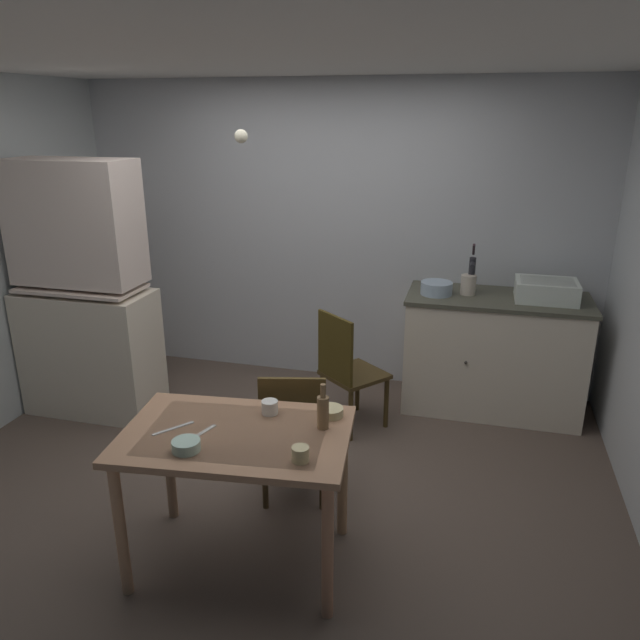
{
  "coord_description": "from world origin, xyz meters",
  "views": [
    {
      "loc": [
        1.17,
        -3.18,
        2.26
      ],
      "look_at": [
        0.32,
        0.07,
        1.09
      ],
      "focal_mm": 33.94,
      "sensor_mm": 36.0,
      "label": 1
    }
  ],
  "objects_px": {
    "sink_basin": "(546,290)",
    "glass_bottle": "(323,411)",
    "hutch_cabinet": "(85,300)",
    "dining_table": "(237,451)",
    "mixing_bowl_counter": "(436,288)",
    "serving_bowl_wide": "(331,412)",
    "teacup_mint": "(270,407)",
    "hand_pump": "(472,272)",
    "chair_by_counter": "(347,369)",
    "chair_far_side": "(294,432)"
  },
  "relations": [
    {
      "from": "dining_table",
      "to": "teacup_mint",
      "type": "relative_size",
      "value": 13.85
    },
    {
      "from": "hand_pump",
      "to": "dining_table",
      "type": "distance_m",
      "value": 2.47
    },
    {
      "from": "mixing_bowl_counter",
      "to": "serving_bowl_wide",
      "type": "bearing_deg",
      "value": -102.13
    },
    {
      "from": "hutch_cabinet",
      "to": "dining_table",
      "type": "bearing_deg",
      "value": -37.11
    },
    {
      "from": "chair_far_side",
      "to": "chair_by_counter",
      "type": "relative_size",
      "value": 0.95
    },
    {
      "from": "hutch_cabinet",
      "to": "dining_table",
      "type": "height_order",
      "value": "hutch_cabinet"
    },
    {
      "from": "hutch_cabinet",
      "to": "chair_far_side",
      "type": "relative_size",
      "value": 2.26
    },
    {
      "from": "dining_table",
      "to": "serving_bowl_wide",
      "type": "height_order",
      "value": "serving_bowl_wide"
    },
    {
      "from": "dining_table",
      "to": "teacup_mint",
      "type": "height_order",
      "value": "teacup_mint"
    },
    {
      "from": "dining_table",
      "to": "chair_far_side",
      "type": "distance_m",
      "value": 0.64
    },
    {
      "from": "hutch_cabinet",
      "to": "mixing_bowl_counter",
      "type": "height_order",
      "value": "hutch_cabinet"
    },
    {
      "from": "hutch_cabinet",
      "to": "teacup_mint",
      "type": "relative_size",
      "value": 22.62
    },
    {
      "from": "sink_basin",
      "to": "hutch_cabinet",
      "type": "bearing_deg",
      "value": -166.37
    },
    {
      "from": "glass_bottle",
      "to": "hutch_cabinet",
      "type": "bearing_deg",
      "value": 151.41
    },
    {
      "from": "hutch_cabinet",
      "to": "chair_by_counter",
      "type": "xyz_separation_m",
      "value": [
        1.99,
        0.21,
        -0.44
      ]
    },
    {
      "from": "hutch_cabinet",
      "to": "teacup_mint",
      "type": "distance_m",
      "value": 2.17
    },
    {
      "from": "hutch_cabinet",
      "to": "dining_table",
      "type": "distance_m",
      "value": 2.22
    },
    {
      "from": "hutch_cabinet",
      "to": "chair_far_side",
      "type": "height_order",
      "value": "hutch_cabinet"
    },
    {
      "from": "hand_pump",
      "to": "chair_by_counter",
      "type": "bearing_deg",
      "value": -141.67
    },
    {
      "from": "teacup_mint",
      "to": "glass_bottle",
      "type": "xyz_separation_m",
      "value": [
        0.31,
        -0.08,
        0.06
      ]
    },
    {
      "from": "hutch_cabinet",
      "to": "hand_pump",
      "type": "relative_size",
      "value": 4.99
    },
    {
      "from": "chair_by_counter",
      "to": "teacup_mint",
      "type": "xyz_separation_m",
      "value": [
        -0.13,
        -1.31,
        0.33
      ]
    },
    {
      "from": "sink_basin",
      "to": "serving_bowl_wide",
      "type": "xyz_separation_m",
      "value": [
        -1.19,
        -1.86,
        -0.22
      ]
    },
    {
      "from": "mixing_bowl_counter",
      "to": "chair_by_counter",
      "type": "distance_m",
      "value": 0.94
    },
    {
      "from": "chair_far_side",
      "to": "teacup_mint",
      "type": "height_order",
      "value": "chair_far_side"
    },
    {
      "from": "chair_by_counter",
      "to": "glass_bottle",
      "type": "bearing_deg",
      "value": -82.83
    },
    {
      "from": "hutch_cabinet",
      "to": "glass_bottle",
      "type": "relative_size",
      "value": 8.21
    },
    {
      "from": "sink_basin",
      "to": "glass_bottle",
      "type": "height_order",
      "value": "sink_basin"
    },
    {
      "from": "mixing_bowl_counter",
      "to": "serving_bowl_wide",
      "type": "relative_size",
      "value": 1.83
    },
    {
      "from": "chair_by_counter",
      "to": "serving_bowl_wide",
      "type": "distance_m",
      "value": 1.31
    },
    {
      "from": "mixing_bowl_counter",
      "to": "dining_table",
      "type": "distance_m",
      "value": 2.27
    },
    {
      "from": "hutch_cabinet",
      "to": "chair_far_side",
      "type": "bearing_deg",
      "value": -21.42
    },
    {
      "from": "serving_bowl_wide",
      "to": "hand_pump",
      "type": "bearing_deg",
      "value": 71.43
    },
    {
      "from": "hand_pump",
      "to": "teacup_mint",
      "type": "height_order",
      "value": "hand_pump"
    },
    {
      "from": "teacup_mint",
      "to": "hutch_cabinet",
      "type": "bearing_deg",
      "value": 149.29
    },
    {
      "from": "sink_basin",
      "to": "dining_table",
      "type": "distance_m",
      "value": 2.7
    },
    {
      "from": "serving_bowl_wide",
      "to": "chair_by_counter",
      "type": "bearing_deg",
      "value": 98.2
    },
    {
      "from": "hand_pump",
      "to": "teacup_mint",
      "type": "xyz_separation_m",
      "value": [
        -0.95,
        -1.96,
        -0.29
      ]
    },
    {
      "from": "sink_basin",
      "to": "mixing_bowl_counter",
      "type": "relative_size",
      "value": 1.83
    },
    {
      "from": "hutch_cabinet",
      "to": "dining_table",
      "type": "relative_size",
      "value": 1.63
    },
    {
      "from": "sink_basin",
      "to": "serving_bowl_wide",
      "type": "distance_m",
      "value": 2.22
    },
    {
      "from": "dining_table",
      "to": "hand_pump",
      "type": "bearing_deg",
      "value": 64.39
    },
    {
      "from": "mixing_bowl_counter",
      "to": "glass_bottle",
      "type": "xyz_separation_m",
      "value": [
        -0.4,
        -1.94,
        -0.12
      ]
    },
    {
      "from": "sink_basin",
      "to": "dining_table",
      "type": "bearing_deg",
      "value": -126.62
    },
    {
      "from": "hutch_cabinet",
      "to": "sink_basin",
      "type": "distance_m",
      "value": 3.46
    },
    {
      "from": "sink_basin",
      "to": "teacup_mint",
      "type": "bearing_deg",
      "value": -127.96
    },
    {
      "from": "hutch_cabinet",
      "to": "dining_table",
      "type": "xyz_separation_m",
      "value": [
        1.76,
        -1.33,
        -0.25
      ]
    },
    {
      "from": "dining_table",
      "to": "teacup_mint",
      "type": "xyz_separation_m",
      "value": [
        0.1,
        0.23,
        0.14
      ]
    },
    {
      "from": "hand_pump",
      "to": "glass_bottle",
      "type": "relative_size",
      "value": 1.65
    },
    {
      "from": "sink_basin",
      "to": "chair_far_side",
      "type": "height_order",
      "value": "sink_basin"
    }
  ]
}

